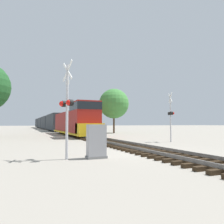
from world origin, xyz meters
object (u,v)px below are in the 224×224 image
Objects in this scene: crossing_signal_near at (67,105)px; relay_cabinet at (96,142)px; tree_deep_background at (95,111)px; freight_train at (48,123)px; tree_mid_background at (114,104)px; crossing_signal_far at (171,114)px.

crossing_signal_near reaches higher than relay_cabinet.
crossing_signal_near is 0.61× the size of tree_deep_background.
freight_train is 55.94m from crossing_signal_near.
relay_cabinet is 52.39m from tree_deep_background.
tree_mid_background is at bearing 65.60° from relay_cabinet.
tree_mid_background is 1.06× the size of tree_deep_background.
crossing_signal_near is 52.52m from tree_deep_background.
crossing_signal_far is at bearing -83.46° from freight_train.
crossing_signal_near is 0.57× the size of tree_mid_background.
crossing_signal_near is at bearing -95.06° from freight_train.
crossing_signal_far is 11.33m from relay_cabinet.
crossing_signal_far is 20.61m from tree_mid_background.
freight_train is at bearing 153.37° from tree_deep_background.
crossing_signal_far reaches higher than freight_train.
crossing_signal_far is (5.68, -49.56, 0.54)m from freight_train.
crossing_signal_far is at bearing 34.63° from relay_cabinet.
tree_mid_background is (12.06, 26.58, 4.53)m from relay_cabinet.
crossing_signal_near is 1.02× the size of crossing_signal_far.
crossing_signal_near is 29.74m from tree_mid_background.
tree_mid_background is at bearing 10.31° from crossing_signal_far.
crossing_signal_far is at bearing -98.01° from tree_mid_background.
crossing_signal_far is 2.79× the size of relay_cabinet.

